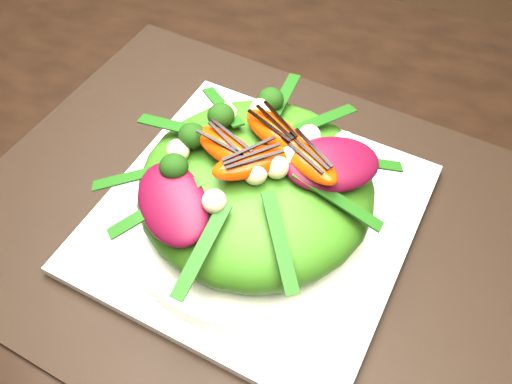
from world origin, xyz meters
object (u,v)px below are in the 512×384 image
(placemat, at_px, (256,221))
(plate_base, at_px, (256,217))
(dining_table, at_px, (506,353))
(salad_bowl, at_px, (256,208))
(orange_segment, at_px, (249,131))
(lettuce_mound, at_px, (256,187))

(placemat, distance_m, plate_base, 0.01)
(dining_table, xyz_separation_m, plate_base, (-0.24, 0.05, 0.03))
(salad_bowl, bearing_deg, orange_segment, 121.06)
(lettuce_mound, bearing_deg, placemat, -153.43)
(salad_bowl, bearing_deg, lettuce_mound, 90.00)
(dining_table, height_order, placemat, dining_table)
(dining_table, height_order, lettuce_mound, dining_table)
(salad_bowl, bearing_deg, placemat, 180.00)
(placemat, height_order, lettuce_mound, lettuce_mound)
(salad_bowl, height_order, orange_segment, orange_segment)
(plate_base, bearing_deg, placemat, 180.00)
(salad_bowl, distance_m, lettuce_mound, 0.03)
(plate_base, distance_m, orange_segment, 0.09)
(lettuce_mound, distance_m, orange_segment, 0.05)
(placemat, bearing_deg, salad_bowl, 0.00)
(plate_base, bearing_deg, lettuce_mound, 153.43)
(placemat, bearing_deg, lettuce_mound, 26.57)
(dining_table, xyz_separation_m, placemat, (-0.24, 0.05, 0.02))
(placemat, xyz_separation_m, orange_segment, (-0.01, 0.02, 0.10))
(plate_base, height_order, salad_bowl, salad_bowl)
(salad_bowl, distance_m, orange_segment, 0.08)
(dining_table, xyz_separation_m, orange_segment, (-0.25, 0.07, 0.12))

